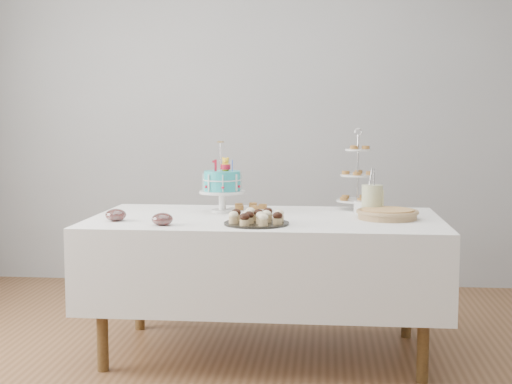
# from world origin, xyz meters

# --- Properties ---
(floor) EXTENTS (5.00, 5.00, 0.00)m
(floor) POSITION_xyz_m (0.00, 0.00, 0.00)
(floor) COLOR brown
(floor) RESTS_ON ground
(walls) EXTENTS (5.04, 4.04, 2.70)m
(walls) POSITION_xyz_m (0.00, 0.00, 1.35)
(walls) COLOR gray
(walls) RESTS_ON floor
(table) EXTENTS (1.92, 1.02, 0.77)m
(table) POSITION_xyz_m (0.00, 0.30, 0.54)
(table) COLOR silver
(table) RESTS_ON floor
(birthday_cake) EXTENTS (0.27, 0.27, 0.41)m
(birthday_cake) POSITION_xyz_m (-0.27, 0.48, 0.88)
(birthday_cake) COLOR white
(birthday_cake) RESTS_ON table
(cupcake_tray) EXTENTS (0.34, 0.34, 0.08)m
(cupcake_tray) POSITION_xyz_m (-0.02, 0.03, 0.81)
(cupcake_tray) COLOR black
(cupcake_tray) RESTS_ON table
(pie) EXTENTS (0.34, 0.34, 0.05)m
(pie) POSITION_xyz_m (0.66, 0.30, 0.80)
(pie) COLOR tan
(pie) RESTS_ON table
(tiered_stand) EXTENTS (0.25, 0.25, 0.49)m
(tiered_stand) POSITION_xyz_m (0.52, 0.69, 0.97)
(tiered_stand) COLOR silver
(tiered_stand) RESTS_ON table
(plate_stack) EXTENTS (0.17, 0.17, 0.07)m
(plate_stack) POSITION_xyz_m (0.58, 0.55, 0.80)
(plate_stack) COLOR white
(plate_stack) RESTS_ON table
(pastry_plate) EXTENTS (0.26, 0.26, 0.04)m
(pastry_plate) POSITION_xyz_m (-0.12, 0.56, 0.79)
(pastry_plate) COLOR white
(pastry_plate) RESTS_ON table
(jam_bowl_a) EXTENTS (0.11, 0.11, 0.06)m
(jam_bowl_a) POSITION_xyz_m (-0.50, -0.05, 0.80)
(jam_bowl_a) COLOR silver
(jam_bowl_a) RESTS_ON table
(jam_bowl_b) EXTENTS (0.11, 0.11, 0.07)m
(jam_bowl_b) POSITION_xyz_m (-0.78, 0.08, 0.80)
(jam_bowl_b) COLOR silver
(jam_bowl_b) RESTS_ON table
(utensil_pitcher) EXTENTS (0.12, 0.12, 0.26)m
(utensil_pitcher) POSITION_xyz_m (0.59, 0.43, 0.86)
(utensil_pitcher) COLOR beige
(utensil_pitcher) RESTS_ON table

